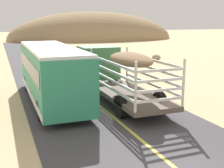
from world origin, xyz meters
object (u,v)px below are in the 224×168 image
(livestock_truck, at_px, (109,67))
(car_far, at_px, (57,58))
(bus, at_px, (51,72))
(boulder_near_shoulder, at_px, (156,58))

(livestock_truck, relative_size, car_far, 2.20)
(bus, bearing_deg, car_far, 78.28)
(car_far, bearing_deg, bus, -101.72)
(bus, xyz_separation_m, boulder_near_shoulder, (14.54, 13.48, -1.37))
(livestock_truck, height_order, bus, bus)
(bus, bearing_deg, livestock_truck, 5.21)
(bus, height_order, boulder_near_shoulder, bus)
(bus, height_order, car_far, bus)
(car_far, xyz_separation_m, boulder_near_shoulder, (11.39, -1.68, -0.31))
(livestock_truck, bearing_deg, car_far, 92.13)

